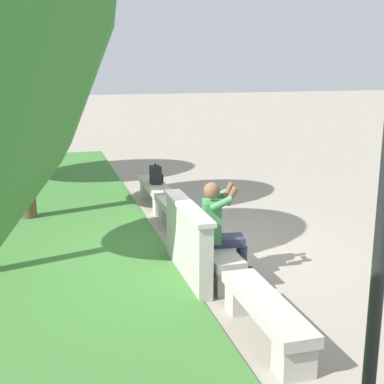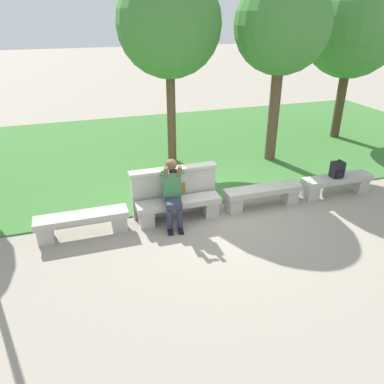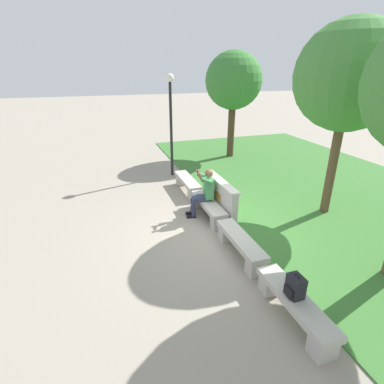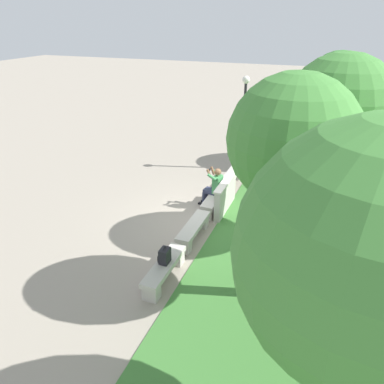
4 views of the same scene
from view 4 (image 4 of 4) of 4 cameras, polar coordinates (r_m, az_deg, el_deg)
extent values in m
plane|color=gray|center=(11.13, 1.94, -4.63)|extent=(80.00, 80.00, 0.00)
cube|color=#3D7533|center=(10.76, 24.81, -8.29)|extent=(19.39, 8.00, 0.03)
cube|color=#B7B2A8|center=(13.40, 5.93, 2.52)|extent=(1.71, 0.40, 0.12)
cube|color=#B7B2A8|center=(14.09, 6.63, 2.67)|extent=(0.28, 0.34, 0.33)
cube|color=#B7B2A8|center=(12.89, 5.09, 0.51)|extent=(0.28, 0.34, 0.33)
cube|color=#B7B2A8|center=(11.74, 3.48, -0.82)|extent=(1.71, 0.40, 0.12)
cube|color=#B7B2A8|center=(12.42, 4.40, -0.46)|extent=(0.28, 0.34, 0.33)
cube|color=#B7B2A8|center=(11.27, 2.40, -3.27)|extent=(0.28, 0.34, 0.33)
cube|color=#B7B2A8|center=(10.16, 0.22, -5.22)|extent=(1.71, 0.40, 0.12)
cube|color=#B7B2A8|center=(10.82, 1.49, -4.54)|extent=(0.28, 0.34, 0.33)
cube|color=#B7B2A8|center=(9.74, -1.20, -8.25)|extent=(0.28, 0.34, 0.33)
cube|color=#B7B2A8|center=(8.71, -4.25, -11.13)|extent=(1.71, 0.40, 0.12)
cube|color=#B7B2A8|center=(9.34, -2.44, -9.95)|extent=(0.28, 0.34, 0.33)
cube|color=#B7B2A8|center=(8.37, -6.20, -14.91)|extent=(0.28, 0.34, 0.33)
cube|color=#B7B2A8|center=(11.61, 5.08, -0.71)|extent=(1.76, 0.18, 0.95)
cube|color=beige|center=(11.40, 5.18, 1.58)|extent=(1.82, 0.24, 0.06)
cube|color=olive|center=(11.59, 4.64, -0.12)|extent=(0.44, 0.02, 0.22)
cube|color=black|center=(12.27, 1.95, -1.44)|extent=(0.14, 0.25, 0.06)
cylinder|color=#2D334C|center=(12.15, 2.26, -0.63)|extent=(0.11, 0.11, 0.42)
cube|color=black|center=(12.11, 1.50, -1.81)|extent=(0.14, 0.25, 0.06)
cylinder|color=#2D334C|center=(11.99, 1.81, -0.99)|extent=(0.11, 0.11, 0.42)
cube|color=#2D334C|center=(11.87, 2.86, 0.16)|extent=(0.36, 0.46, 0.12)
cube|color=#3D894C|center=(11.66, 3.90, 1.16)|extent=(0.37, 0.27, 0.56)
sphere|color=brown|center=(11.50, 3.96, 3.07)|extent=(0.22, 0.22, 0.22)
cylinder|color=#3D894C|center=(11.75, 3.91, 2.88)|extent=(0.14, 0.32, 0.21)
cylinder|color=brown|center=(11.72, 3.17, 3.27)|extent=(0.13, 0.20, 0.27)
cylinder|color=#3D894C|center=(11.43, 3.07, 2.25)|extent=(0.14, 0.32, 0.21)
cylinder|color=brown|center=(11.51, 2.60, 2.87)|extent=(0.09, 0.19, 0.27)
cube|color=black|center=(11.63, 2.63, 3.31)|extent=(0.15, 0.04, 0.08)
cube|color=black|center=(8.60, -4.18, -9.68)|extent=(0.28, 0.20, 0.36)
cube|color=black|center=(8.68, -4.84, -9.91)|extent=(0.20, 0.06, 0.16)
torus|color=black|center=(8.49, -4.22, -8.57)|extent=(0.10, 0.02, 0.10)
sphere|color=#428438|center=(4.21, 26.03, -8.83)|extent=(2.88, 2.88, 2.88)
cylinder|color=brown|center=(7.86, 13.46, -7.29)|extent=(0.29, 0.29, 2.82)
sphere|color=#428438|center=(6.97, 15.22, 7.66)|extent=(2.41, 2.41, 2.41)
cylinder|color=brown|center=(10.23, 19.69, -0.24)|extent=(0.23, 0.23, 2.79)
sphere|color=#428438|center=(9.55, 21.61, 11.60)|extent=(2.59, 2.59, 2.59)
cylinder|color=#4C3826|center=(15.91, 20.24, 8.17)|extent=(0.30, 0.30, 2.55)
sphere|color=#387A33|center=(15.50, 21.37, 15.15)|extent=(2.36, 2.36, 2.36)
cylinder|color=black|center=(14.60, 7.81, 9.61)|extent=(0.10, 0.10, 3.31)
sphere|color=white|center=(14.23, 8.25, 16.57)|extent=(0.28, 0.28, 0.28)
camera|label=1|loc=(16.95, 17.97, 15.04)|focal=50.00mm
camera|label=2|loc=(15.30, -18.57, 17.83)|focal=35.00mm
camera|label=3|loc=(6.89, -37.91, 5.04)|focal=28.00mm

